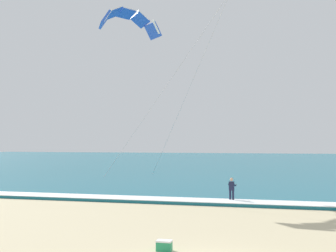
{
  "coord_description": "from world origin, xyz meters",
  "views": [
    {
      "loc": [
        1.88,
        -13.27,
        4.09
      ],
      "look_at": [
        -5.59,
        17.2,
        5.31
      ],
      "focal_mm": 44.31,
      "sensor_mm": 36.0,
      "label": 1
    }
  ],
  "objects_px": {
    "kite_primary": "(129,20)",
    "cooler_box": "(164,245)",
    "kitesurfer": "(232,189)",
    "surfboard": "(232,203)"
  },
  "relations": [
    {
      "from": "kite_primary",
      "to": "cooler_box",
      "type": "relative_size",
      "value": 25.62
    },
    {
      "from": "surfboard",
      "to": "cooler_box",
      "type": "height_order",
      "value": "cooler_box"
    },
    {
      "from": "kitesurfer",
      "to": "surfboard",
      "type": "bearing_deg",
      "value": -97.62
    },
    {
      "from": "kitesurfer",
      "to": "kite_primary",
      "type": "bearing_deg",
      "value": 146.02
    },
    {
      "from": "kite_primary",
      "to": "cooler_box",
      "type": "height_order",
      "value": "kite_primary"
    },
    {
      "from": "cooler_box",
      "to": "surfboard",
      "type": "bearing_deg",
      "value": 83.9
    },
    {
      "from": "kite_primary",
      "to": "cooler_box",
      "type": "xyz_separation_m",
      "value": [
        8.23,
        -19.39,
        -14.81
      ]
    },
    {
      "from": "kite_primary",
      "to": "kitesurfer",
      "type": "bearing_deg",
      "value": -33.98
    },
    {
      "from": "surfboard",
      "to": "kitesurfer",
      "type": "bearing_deg",
      "value": 82.38
    },
    {
      "from": "kitesurfer",
      "to": "cooler_box",
      "type": "xyz_separation_m",
      "value": [
        -1.38,
        -12.92,
        -0.74
      ]
    }
  ]
}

